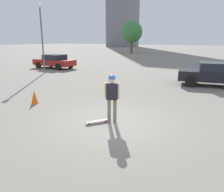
% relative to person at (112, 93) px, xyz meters
% --- Properties ---
extents(ground_plane, '(220.00, 220.00, 0.00)m').
position_rel_person_xyz_m(ground_plane, '(0.00, 0.00, -1.11)').
color(ground_plane, gray).
extents(person, '(0.35, 0.49, 1.76)m').
position_rel_person_xyz_m(person, '(0.00, 0.00, 0.00)').
color(person, '#7A6B56').
rests_on(person, ground_plane).
extents(skateboard, '(0.89, 0.67, 0.08)m').
position_rel_person_xyz_m(skateboard, '(0.31, -0.39, -1.04)').
color(skateboard, '#232328').
rests_on(skateboard, ground_plane).
extents(car_parked_near, '(2.81, 4.52, 1.51)m').
position_rel_person_xyz_m(car_parked_near, '(-8.97, 2.08, -0.32)').
color(car_parked_near, black).
rests_on(car_parked_near, ground_plane).
extents(car_parked_far, '(2.13, 4.54, 1.42)m').
position_rel_person_xyz_m(car_parked_far, '(-9.82, -13.21, -0.37)').
color(car_parked_far, maroon).
rests_on(car_parked_far, ground_plane).
extents(tree_distant, '(4.54, 4.54, 6.76)m').
position_rel_person_xyz_m(tree_distant, '(-37.47, -18.40, 3.36)').
color(tree_distant, brown).
rests_on(tree_distant, ground_plane).
extents(traffic_cone, '(0.32, 0.32, 0.63)m').
position_rel_person_xyz_m(traffic_cone, '(-0.12, -4.38, -0.79)').
color(traffic_cone, orange).
rests_on(traffic_cone, ground_plane).
extents(lamp_post, '(0.28, 0.28, 5.78)m').
position_rel_person_xyz_m(lamp_post, '(-7.00, -11.53, 2.28)').
color(lamp_post, '#59595E').
rests_on(lamp_post, ground_plane).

